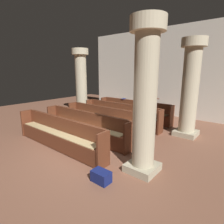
{
  "coord_description": "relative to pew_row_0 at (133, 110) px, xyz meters",
  "views": [
    {
      "loc": [
        3.78,
        -3.25,
        2.37
      ],
      "look_at": [
        -0.68,
        2.18,
        0.75
      ],
      "focal_mm": 29.19,
      "sensor_mm": 36.0,
      "label": 1
    }
  ],
  "objects": [
    {
      "name": "ground_plane",
      "position": [
        0.88,
        -4.06,
        -0.5
      ],
      "size": [
        19.2,
        19.2,
        0.0
      ],
      "primitive_type": "plane",
      "color": "brown"
    },
    {
      "name": "back_wall",
      "position": [
        0.88,
        2.02,
        1.75
      ],
      "size": [
        10.0,
        0.16,
        4.5
      ],
      "primitive_type": "cube",
      "color": "silver",
      "rests_on": "ground"
    },
    {
      "name": "pew_row_0",
      "position": [
        0.0,
        0.0,
        0.0
      ],
      "size": [
        3.86,
        0.47,
        0.93
      ],
      "color": "brown",
      "rests_on": "ground"
    },
    {
      "name": "pew_row_1",
      "position": [
        0.0,
        -1.07,
        0.0
      ],
      "size": [
        3.86,
        0.46,
        0.93
      ],
      "color": "brown",
      "rests_on": "ground"
    },
    {
      "name": "pew_row_2",
      "position": [
        0.0,
        -2.13,
        0.0
      ],
      "size": [
        3.86,
        0.46,
        0.93
      ],
      "color": "brown",
      "rests_on": "ground"
    },
    {
      "name": "pew_row_3",
      "position": [
        0.0,
        -3.2,
        0.0
      ],
      "size": [
        3.86,
        0.47,
        0.93
      ],
      "color": "brown",
      "rests_on": "ground"
    },
    {
      "name": "pew_row_4",
      "position": [
        0.0,
        -4.27,
        0.0
      ],
      "size": [
        3.86,
        0.46,
        0.93
      ],
      "color": "brown",
      "rests_on": "ground"
    },
    {
      "name": "pillar_aisle_side",
      "position": [
        2.71,
        -0.6,
        1.28
      ],
      "size": [
        0.84,
        0.84,
        3.43
      ],
      "color": "tan",
      "rests_on": "ground"
    },
    {
      "name": "pillar_far_side",
      "position": [
        -2.66,
        -0.94,
        1.28
      ],
      "size": [
        0.84,
        0.84,
        3.43
      ],
      "color": "tan",
      "rests_on": "ground"
    },
    {
      "name": "pillar_aisle_rear",
      "position": [
        2.71,
        -3.79,
        1.28
      ],
      "size": [
        0.75,
        0.75,
        3.43
      ],
      "color": "tan",
      "rests_on": "ground"
    },
    {
      "name": "lectern",
      "position": [
        0.52,
        0.99,
        -0.05
      ],
      "size": [
        0.48,
        0.45,
        1.08
      ],
      "color": "#492215",
      "rests_on": "ground"
    },
    {
      "name": "hymn_book",
      "position": [
        -0.74,
        0.19,
        0.44
      ],
      "size": [
        0.15,
        0.22,
        0.02
      ],
      "primitive_type": "cube",
      "color": "navy",
      "rests_on": "pew_row_0"
    },
    {
      "name": "kneeler_box_navy",
      "position": [
        2.24,
        -4.75,
        -0.38
      ],
      "size": [
        0.41,
        0.27,
        0.25
      ],
      "primitive_type": "cube",
      "color": "navy",
      "rests_on": "ground"
    }
  ]
}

